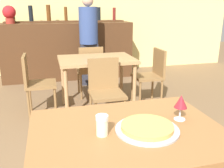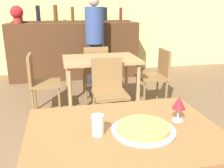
# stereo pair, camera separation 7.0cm
# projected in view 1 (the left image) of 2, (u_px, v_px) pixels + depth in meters

# --- Properties ---
(wall_back) EXTENTS (8.00, 0.05, 2.80)m
(wall_back) POSITION_uv_depth(u_px,v_px,m) (64.00, 8.00, 5.36)
(wall_back) COLOR #EAD684
(wall_back) RESTS_ON ground_plane
(dining_table_near) EXTENTS (1.10, 0.82, 0.77)m
(dining_table_near) POSITION_uv_depth(u_px,v_px,m) (127.00, 142.00, 1.45)
(dining_table_near) COLOR brown
(dining_table_near) RESTS_ON ground_plane
(dining_table_far) EXTENTS (1.03, 0.73, 0.76)m
(dining_table_far) POSITION_uv_depth(u_px,v_px,m) (97.00, 65.00, 3.48)
(dining_table_far) COLOR #A87F51
(dining_table_far) RESTS_ON ground_plane
(bar_counter) EXTENTS (2.60, 0.56, 1.13)m
(bar_counter) POSITION_uv_depth(u_px,v_px,m) (68.00, 51.00, 5.14)
(bar_counter) COLOR #4C2D19
(bar_counter) RESTS_ON ground_plane
(bar_back_shelf) EXTENTS (2.39, 0.24, 0.34)m
(bar_back_shelf) POSITION_uv_depth(u_px,v_px,m) (65.00, 18.00, 5.07)
(bar_back_shelf) COLOR #4C2D19
(bar_back_shelf) RESTS_ON bar_counter
(chair_far_side_front) EXTENTS (0.40, 0.40, 0.84)m
(chair_far_side_front) POSITION_uv_depth(u_px,v_px,m) (105.00, 88.00, 3.03)
(chair_far_side_front) COLOR olive
(chair_far_side_front) RESTS_ON ground_plane
(chair_far_side_back) EXTENTS (0.40, 0.40, 0.84)m
(chair_far_side_back) POSITION_uv_depth(u_px,v_px,m) (90.00, 68.00, 4.03)
(chair_far_side_back) COLOR olive
(chair_far_side_back) RESTS_ON ground_plane
(chair_far_side_left) EXTENTS (0.40, 0.40, 0.84)m
(chair_far_side_left) POSITION_uv_depth(u_px,v_px,m) (35.00, 81.00, 3.33)
(chair_far_side_left) COLOR olive
(chair_far_side_left) RESTS_ON ground_plane
(chair_far_side_right) EXTENTS (0.40, 0.40, 0.84)m
(chair_far_side_right) POSITION_uv_depth(u_px,v_px,m) (152.00, 73.00, 3.73)
(chair_far_side_right) COLOR olive
(chair_far_side_right) RESTS_ON ground_plane
(pizza_tray) EXTENTS (0.36, 0.36, 0.04)m
(pizza_tray) POSITION_uv_depth(u_px,v_px,m) (147.00, 128.00, 1.40)
(pizza_tray) COLOR #A3A3A8
(pizza_tray) RESTS_ON dining_table_near
(cheese_shaker) EXTENTS (0.07, 0.07, 0.11)m
(cheese_shaker) POSITION_uv_depth(u_px,v_px,m) (102.00, 125.00, 1.34)
(cheese_shaker) COLOR beige
(cheese_shaker) RESTS_ON dining_table_near
(person_standing) EXTENTS (0.34, 0.34, 1.64)m
(person_standing) POSITION_uv_depth(u_px,v_px,m) (89.00, 38.00, 4.59)
(person_standing) COLOR #2D2D38
(person_standing) RESTS_ON ground_plane
(wine_glass) EXTENTS (0.08, 0.08, 0.16)m
(wine_glass) POSITION_uv_depth(u_px,v_px,m) (181.00, 102.00, 1.51)
(wine_glass) COLOR silver
(wine_glass) RESTS_ON dining_table_near
(potted_plant) EXTENTS (0.24, 0.24, 0.33)m
(potted_plant) POSITION_uv_depth(u_px,v_px,m) (9.00, 14.00, 4.62)
(potted_plant) COLOR maroon
(potted_plant) RESTS_ON bar_counter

